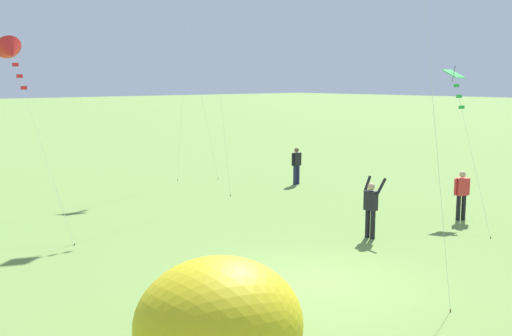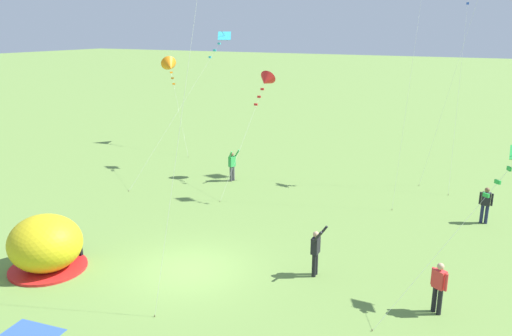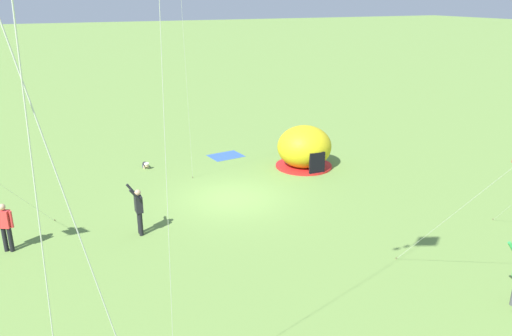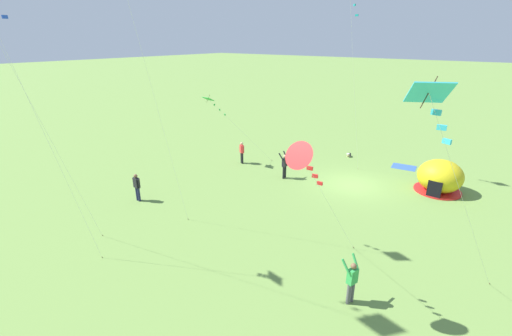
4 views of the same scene
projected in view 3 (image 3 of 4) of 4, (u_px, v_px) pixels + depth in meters
The scene contains 6 objects.
ground_plane at pixel (233, 198), 21.13m from camera, with size 300.00×300.00×0.00m, color olive.
popup_tent at pixel (304, 148), 24.67m from camera, with size 2.81×2.81×2.10m.
picnic_blanket at pixel (226, 156), 26.67m from camera, with size 1.70×1.30×0.01m, color #3359A5.
toddler_crawling at pixel (146, 165), 24.72m from camera, with size 0.27×0.55×0.32m.
person_center_field at pixel (5, 225), 16.47m from camera, with size 0.53×0.39×1.72m.
person_flying_kite at pixel (139, 209), 17.63m from camera, with size 0.47×0.68×1.89m.
Camera 3 is at (7.12, 18.22, 8.16)m, focal length 35.00 mm.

